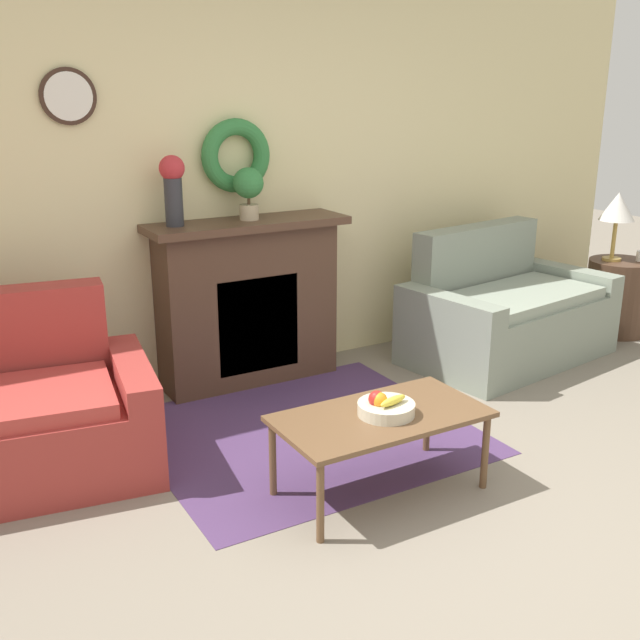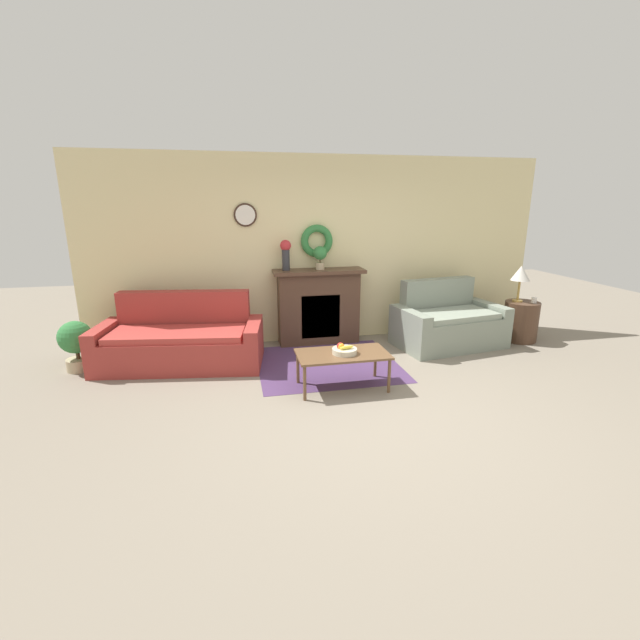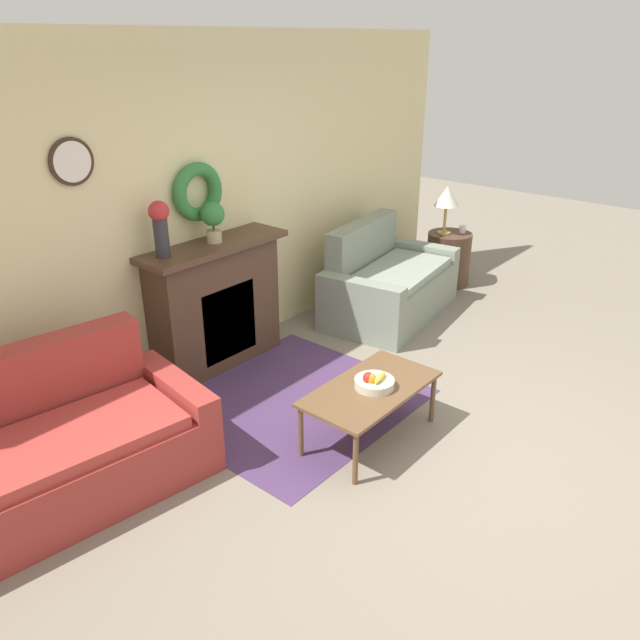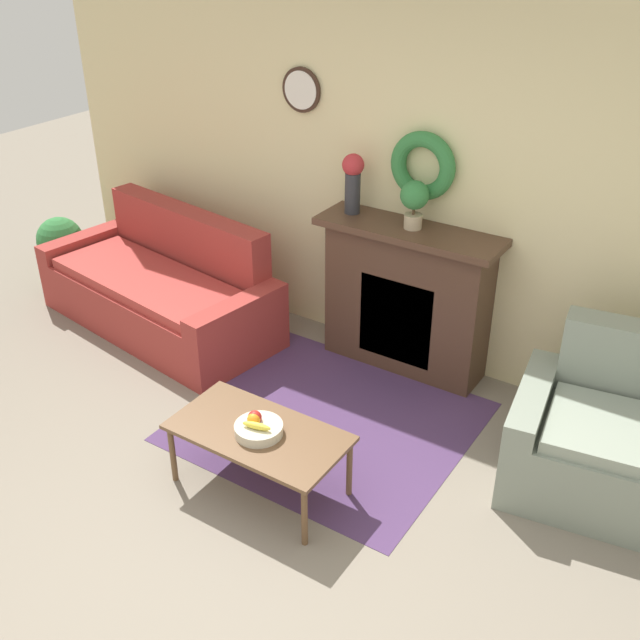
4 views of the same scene
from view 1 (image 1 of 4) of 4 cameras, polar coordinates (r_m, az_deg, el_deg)
The scene contains 11 objects.
ground_plane at distance 3.52m, azimuth 12.58°, elevation -16.24°, with size 16.00×16.00×0.00m, color gray.
floor_rug at distance 4.40m, azimuth -1.10°, elevation -8.54°, with size 1.80×1.64×0.01m.
wall_back at distance 5.06m, azimuth -5.90°, elevation 10.81°, with size 6.80×0.17×2.70m.
fireplace at distance 5.00m, azimuth -5.50°, elevation 1.42°, with size 1.32×0.41×1.11m.
loveseat_right at distance 5.66m, azimuth 13.92°, elevation 0.42°, with size 1.63×1.09×0.94m.
coffee_table at distance 3.66m, azimuth 4.66°, elevation -7.70°, with size 1.02×0.54×0.42m.
fruit_bowl at distance 3.62m, azimuth 4.98°, elevation -6.61°, with size 0.28×0.28×0.12m.
side_table_by_loveseat at distance 6.51m, azimuth 21.71°, elevation 1.66°, with size 0.50×0.50×0.60m.
table_lamp at distance 6.36m, azimuth 21.72°, elevation 7.90°, with size 0.27×0.27×0.54m.
vase_on_mantel_left at distance 4.68m, azimuth -11.15°, elevation 10.07°, with size 0.16×0.16×0.43m.
potted_plant_on_mantel at distance 4.85m, azimuth -5.48°, elevation 9.99°, with size 0.20×0.20×0.33m.
Camera 1 is at (-2.06, -2.10, 1.92)m, focal length 42.00 mm.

